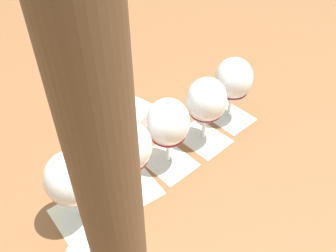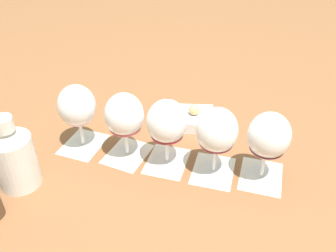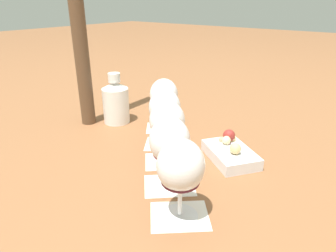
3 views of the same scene
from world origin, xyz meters
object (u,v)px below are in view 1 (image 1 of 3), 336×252
at_px(wine_glass_3, 206,103).
at_px(wine_glass_4, 233,81).
at_px(wine_glass_2, 169,125).
at_px(wine_glass_0, 71,182).
at_px(snack_dish, 121,119).
at_px(wine_glass_1, 129,149).
at_px(umbrella_pole, 86,59).

relative_size(wine_glass_3, wine_glass_4, 1.00).
bearing_deg(wine_glass_2, wine_glass_3, 41.57).
height_order(wine_glass_0, snack_dish, wine_glass_0).
bearing_deg(wine_glass_1, umbrella_pole, -85.11).
height_order(wine_glass_0, wine_glass_3, same).
relative_size(wine_glass_3, snack_dish, 0.89).
bearing_deg(wine_glass_0, umbrella_pole, -63.14).
distance_m(wine_glass_3, umbrella_pole, 0.63).
xyz_separation_m(wine_glass_4, umbrella_pole, (-0.21, -0.56, 0.40)).
bearing_deg(umbrella_pole, wine_glass_1, 94.89).
relative_size(wine_glass_4, snack_dish, 0.89).
bearing_deg(snack_dish, umbrella_pole, -82.60).
relative_size(wine_glass_0, wine_glass_1, 1.00).
bearing_deg(umbrella_pole, wine_glass_2, 82.36).
xyz_separation_m(wine_glass_1, wine_glass_2, (0.08, 0.07, 0.00)).
bearing_deg(wine_glass_4, wine_glass_0, -137.64).
bearing_deg(umbrella_pole, wine_glass_4, 69.04).
distance_m(wine_glass_2, umbrella_pole, 0.56).
xyz_separation_m(snack_dish, umbrella_pole, (0.07, -0.53, 0.49)).
bearing_deg(umbrella_pole, snack_dish, 97.40).
relative_size(wine_glass_1, umbrella_pole, 0.17).
xyz_separation_m(wine_glass_0, snack_dish, (0.06, 0.28, -0.09)).
bearing_deg(wine_glass_3, wine_glass_0, -139.51).
distance_m(wine_glass_0, wine_glass_4, 0.46).
distance_m(wine_glass_4, umbrella_pole, 0.72).
height_order(wine_glass_2, snack_dish, wine_glass_2).
distance_m(wine_glass_0, snack_dish, 0.30).
xyz_separation_m(wine_glass_2, wine_glass_3, (0.09, 0.08, -0.00)).
xyz_separation_m(wine_glass_1, wine_glass_4, (0.24, 0.23, -0.00)).
bearing_deg(wine_glass_4, snack_dish, -174.18).
distance_m(wine_glass_1, umbrella_pole, 0.52).
height_order(wine_glass_1, snack_dish, wine_glass_1).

